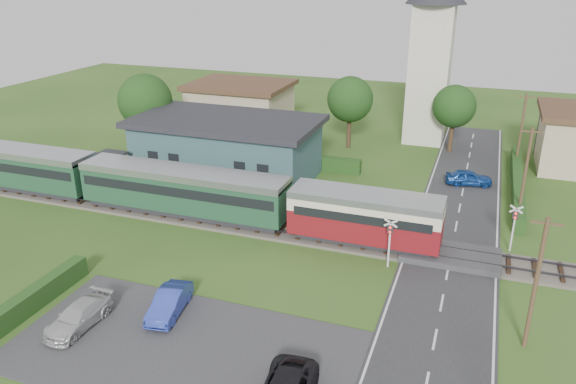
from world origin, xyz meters
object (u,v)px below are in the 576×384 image
(train, at_px, (146,184))
(crossing_signal_near, at_px, (390,236))
(crossing_signal_far, at_px, (514,221))
(car_park_blue, at_px, (169,303))
(pedestrian_far, at_px, (147,181))
(car_park_silver, at_px, (78,316))
(equipment_hut, at_px, (111,168))
(car_on_road, at_px, (469,178))
(church_tower, at_px, (432,43))
(pedestrian_near, at_px, (287,202))
(house_west, at_px, (241,107))
(station_building, at_px, (227,147))

(train, height_order, crossing_signal_near, train)
(crossing_signal_far, bearing_deg, car_park_blue, -141.24)
(pedestrian_far, bearing_deg, car_park_silver, -140.15)
(equipment_hut, relative_size, car_on_road, 0.66)
(church_tower, bearing_deg, pedestrian_near, -106.53)
(crossing_signal_near, xyz_separation_m, car_park_blue, (-10.11, -9.09, -1.42))
(crossing_signal_far, bearing_deg, church_tower, 110.02)
(car_park_silver, bearing_deg, car_park_blue, 37.04)
(crossing_signal_near, bearing_deg, house_west, 130.11)
(station_building, xyz_separation_m, car_park_blue, (6.29, -20.49, -1.97))
(house_west, distance_m, pedestrian_near, 24.39)
(equipment_hut, xyz_separation_m, car_park_blue, (14.29, -14.70, -1.03))
(house_west, height_order, crossing_signal_near, house_west)
(crossing_signal_near, distance_m, car_park_silver, 18.26)
(train, xyz_separation_m, church_tower, (17.45, 26.00, 8.05))
(car_on_road, height_order, car_park_blue, car_park_blue)
(car_on_road, relative_size, car_park_blue, 0.99)
(station_building, distance_m, pedestrian_near, 10.46)
(crossing_signal_far, xyz_separation_m, car_park_blue, (-17.31, -13.89, -1.42))
(pedestrian_far, bearing_deg, car_park_blue, -125.16)
(station_building, height_order, pedestrian_far, station_building)
(train, distance_m, crossing_signal_near, 19.00)
(equipment_hut, height_order, house_west, house_west)
(church_tower, distance_m, house_west, 21.55)
(car_park_silver, bearing_deg, crossing_signal_far, 40.18)
(car_park_silver, bearing_deg, car_on_road, 59.67)
(crossing_signal_far, relative_size, car_park_blue, 0.84)
(equipment_hut, height_order, pedestrian_far, equipment_hut)
(crossing_signal_far, bearing_deg, house_west, 144.23)
(house_west, xyz_separation_m, crossing_signal_near, (21.40, -25.41, -0.65))
(car_park_blue, distance_m, pedestrian_near, 14.03)
(equipment_hut, relative_size, crossing_signal_near, 0.78)
(car_on_road, bearing_deg, pedestrian_far, 103.17)
(station_building, bearing_deg, car_park_silver, -83.84)
(train, relative_size, house_west, 4.00)
(crossing_signal_near, distance_m, pedestrian_far, 21.05)
(car_on_road, bearing_deg, church_tower, 11.81)
(car_on_road, bearing_deg, crossing_signal_near, 154.60)
(crossing_signal_near, xyz_separation_m, car_on_road, (3.91, 16.31, -1.44))
(house_west, distance_m, crossing_signal_near, 33.22)
(house_west, height_order, car_park_blue, house_west)
(church_tower, height_order, car_on_road, church_tower)
(house_west, height_order, pedestrian_far, house_west)
(house_west, height_order, crossing_signal_far, house_west)
(church_tower, bearing_deg, car_on_road, -66.29)
(house_west, bearing_deg, car_park_blue, -71.87)
(car_park_silver, bearing_deg, pedestrian_far, 113.56)
(pedestrian_near, xyz_separation_m, pedestrian_far, (-12.05, 0.08, 0.10))
(car_park_blue, bearing_deg, train, 118.14)
(train, height_order, church_tower, church_tower)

